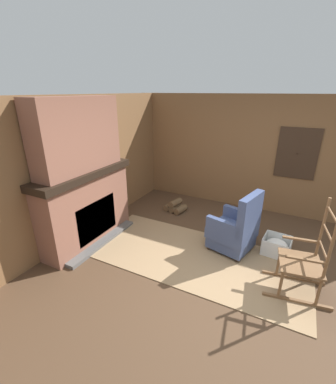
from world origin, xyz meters
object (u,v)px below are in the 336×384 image
(armchair, at_px, (235,230))
(laundry_basket, at_px, (277,246))
(rocking_chair, at_px, (304,264))
(firewood_stack, at_px, (175,207))
(oil_lamp_vase, at_px, (56,172))
(storage_case, at_px, (102,159))

(armchair, bearing_deg, laundry_basket, -147.01)
(rocking_chair, xyz_separation_m, laundry_basket, (-0.35, 0.76, -0.29))
(firewood_stack, distance_m, oil_lamp_vase, 2.65)
(firewood_stack, bearing_deg, armchair, -31.19)
(oil_lamp_vase, bearing_deg, armchair, 27.88)
(laundry_basket, bearing_deg, armchair, -161.14)
(armchair, bearing_deg, oil_lamp_vase, 42.01)
(firewood_stack, bearing_deg, rocking_chair, -30.27)
(rocking_chair, height_order, firewood_stack, rocking_chair)
(laundry_basket, bearing_deg, rocking_chair, -65.17)
(laundry_basket, bearing_deg, storage_case, -170.97)
(armchair, relative_size, firewood_stack, 2.15)
(armchair, xyz_separation_m, rocking_chair, (0.99, -0.54, 0.06))
(armchair, distance_m, laundry_basket, 0.71)
(rocking_chair, distance_m, laundry_basket, 0.89)
(rocking_chair, height_order, laundry_basket, rocking_chair)
(armchair, bearing_deg, firewood_stack, -17.06)
(armchair, height_order, laundry_basket, armchair)
(armchair, xyz_separation_m, laundry_basket, (0.64, 0.22, -0.23))
(oil_lamp_vase, xyz_separation_m, storage_case, (0.00, 1.00, -0.03))
(oil_lamp_vase, height_order, storage_case, oil_lamp_vase)
(laundry_basket, height_order, storage_case, storage_case)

